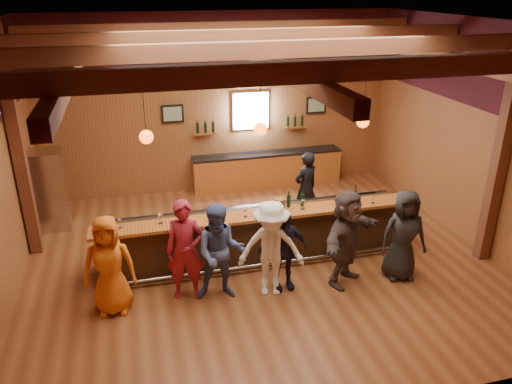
% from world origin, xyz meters
% --- Properties ---
extents(room, '(9.04, 9.00, 4.52)m').
position_xyz_m(room, '(0.00, 0.06, 3.21)').
color(room, brown).
rests_on(room, ground).
extents(bar_counter, '(6.30, 1.07, 1.11)m').
position_xyz_m(bar_counter, '(0.02, 0.15, 0.52)').
color(bar_counter, black).
rests_on(bar_counter, ground).
extents(back_bar_cabinet, '(4.00, 0.52, 0.95)m').
position_xyz_m(back_bar_cabinet, '(1.20, 3.72, 0.48)').
color(back_bar_cabinet, '#9C4E1C').
rests_on(back_bar_cabinet, ground).
extents(window, '(0.95, 0.09, 0.95)m').
position_xyz_m(window, '(0.80, 3.95, 2.05)').
color(window, silver).
rests_on(window, room).
extents(framed_pictures, '(5.35, 0.05, 0.45)m').
position_xyz_m(framed_pictures, '(1.67, 3.94, 2.10)').
color(framed_pictures, black).
rests_on(framed_pictures, room).
extents(wine_shelves, '(3.00, 0.18, 0.30)m').
position_xyz_m(wine_shelves, '(0.80, 3.88, 1.62)').
color(wine_shelves, '#9C4E1C').
rests_on(wine_shelves, room).
extents(pendant_lights, '(4.24, 0.24, 1.37)m').
position_xyz_m(pendant_lights, '(0.00, 0.00, 2.71)').
color(pendant_lights, black).
rests_on(pendant_lights, room).
extents(stainless_fridge, '(0.70, 0.70, 1.80)m').
position_xyz_m(stainless_fridge, '(-4.10, 2.60, 0.90)').
color(stainless_fridge, silver).
rests_on(stainless_fridge, ground).
extents(customer_orange, '(0.90, 0.63, 1.74)m').
position_xyz_m(customer_orange, '(-2.80, -0.97, 0.87)').
color(customer_orange, orange).
rests_on(customer_orange, ground).
extents(customer_redvest, '(0.73, 0.55, 1.82)m').
position_xyz_m(customer_redvest, '(-1.54, -0.85, 0.91)').
color(customer_redvest, maroon).
rests_on(customer_redvest, ground).
extents(customer_denim, '(0.96, 0.81, 1.76)m').
position_xyz_m(customer_denim, '(-0.97, -1.03, 0.88)').
color(customer_denim, '#495B93').
rests_on(customer_denim, ground).
extents(customer_white, '(1.26, 0.90, 1.77)m').
position_xyz_m(customer_white, '(-0.10, -1.14, 0.88)').
color(customer_white, white).
rests_on(customer_white, ground).
extents(customer_navy, '(0.91, 0.39, 1.55)m').
position_xyz_m(customer_navy, '(0.15, -1.03, 0.77)').
color(customer_navy, '#1B1932').
rests_on(customer_navy, ground).
extents(customer_brown, '(1.67, 1.44, 1.82)m').
position_xyz_m(customer_brown, '(1.30, -1.13, 0.91)').
color(customer_brown, '#4E403F').
rests_on(customer_brown, ground).
extents(customer_dark, '(0.92, 0.67, 1.73)m').
position_xyz_m(customer_dark, '(2.38, -1.23, 0.87)').
color(customer_dark, black).
rests_on(customer_dark, ground).
extents(bartender, '(0.73, 0.61, 1.71)m').
position_xyz_m(bartender, '(1.43, 1.37, 0.85)').
color(bartender, black).
rests_on(bartender, ground).
extents(ice_bucket, '(0.21, 0.21, 0.23)m').
position_xyz_m(ice_bucket, '(0.37, -0.10, 1.22)').
color(ice_bucket, olive).
rests_on(ice_bucket, bar_counter).
extents(bottle_a, '(0.07, 0.07, 0.32)m').
position_xyz_m(bottle_a, '(0.57, -0.02, 1.24)').
color(bottle_a, black).
rests_on(bottle_a, bar_counter).
extents(bottle_b, '(0.07, 0.07, 0.33)m').
position_xyz_m(bottle_b, '(0.84, -0.03, 1.24)').
color(bottle_b, black).
rests_on(bottle_b, bar_counter).
extents(glass_a, '(0.08, 0.08, 0.18)m').
position_xyz_m(glass_a, '(-2.59, -0.13, 1.24)').
color(glass_a, silver).
rests_on(glass_a, bar_counter).
extents(glass_b, '(0.09, 0.09, 0.20)m').
position_xyz_m(glass_b, '(-1.88, -0.13, 1.25)').
color(glass_b, silver).
rests_on(glass_b, bar_counter).
extents(glass_c, '(0.09, 0.09, 0.19)m').
position_xyz_m(glass_c, '(-1.57, -0.19, 1.25)').
color(glass_c, silver).
rests_on(glass_c, bar_counter).
extents(glass_d, '(0.09, 0.09, 0.19)m').
position_xyz_m(glass_d, '(-0.95, -0.19, 1.25)').
color(glass_d, silver).
rests_on(glass_d, bar_counter).
extents(glass_e, '(0.08, 0.08, 0.17)m').
position_xyz_m(glass_e, '(-0.35, -0.24, 1.23)').
color(glass_e, silver).
rests_on(glass_e, bar_counter).
extents(glass_f, '(0.09, 0.09, 0.20)m').
position_xyz_m(glass_f, '(0.80, -0.18, 1.25)').
color(glass_f, silver).
rests_on(glass_f, bar_counter).
extents(glass_g, '(0.07, 0.07, 0.16)m').
position_xyz_m(glass_g, '(1.55, -0.09, 1.22)').
color(glass_g, silver).
rests_on(glass_g, bar_counter).
extents(glass_h, '(0.07, 0.07, 0.16)m').
position_xyz_m(glass_h, '(2.23, -0.27, 1.22)').
color(glass_h, silver).
rests_on(glass_h, bar_counter).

